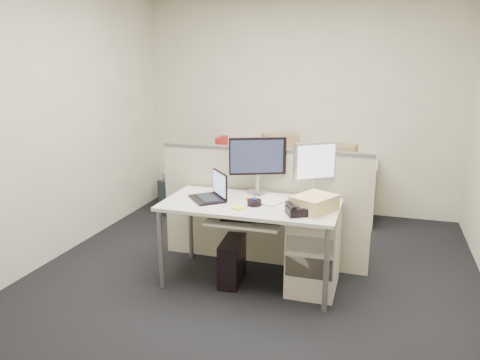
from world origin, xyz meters
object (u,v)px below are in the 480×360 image
(laptop, at_px, (207,186))
(desk_phone, at_px, (300,211))
(monitor_main, at_px, (257,166))
(desk, at_px, (250,210))

(laptop, bearing_deg, desk_phone, 38.78)
(monitor_main, distance_m, laptop, 0.52)
(monitor_main, xyz_separation_m, laptop, (-0.36, -0.34, -0.14))
(desk, xyz_separation_m, monitor_main, (-0.03, 0.32, 0.32))
(monitor_main, bearing_deg, laptop, -159.29)
(desk, height_order, monitor_main, monitor_main)
(monitor_main, relative_size, laptop, 1.59)
(desk, height_order, laptop, laptop)
(desk, bearing_deg, desk_phone, -21.55)
(desk, distance_m, desk_phone, 0.50)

